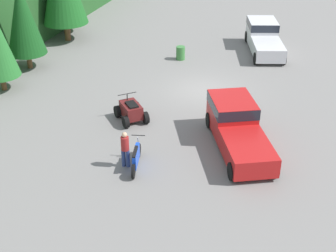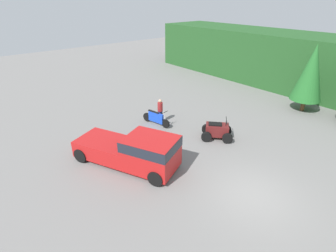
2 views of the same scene
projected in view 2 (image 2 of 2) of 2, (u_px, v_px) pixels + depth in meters
name	position (u px, v px, depth m)	size (l,w,h in m)	color
ground_plane	(253.00, 196.00, 11.41)	(80.00, 80.00, 0.00)	slate
tree_left	(311.00, 73.00, 18.59)	(2.17, 2.17, 4.92)	brown
pickup_truck_red	(135.00, 150.00, 12.98)	(5.72, 4.00, 1.82)	red
dirt_bike	(156.00, 118.00, 17.51)	(2.22, 0.74, 1.12)	black
quad_atv	(217.00, 131.00, 15.81)	(2.21, 2.16, 1.26)	black
rider_person	(160.00, 110.00, 17.63)	(0.37, 0.37, 1.67)	navy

